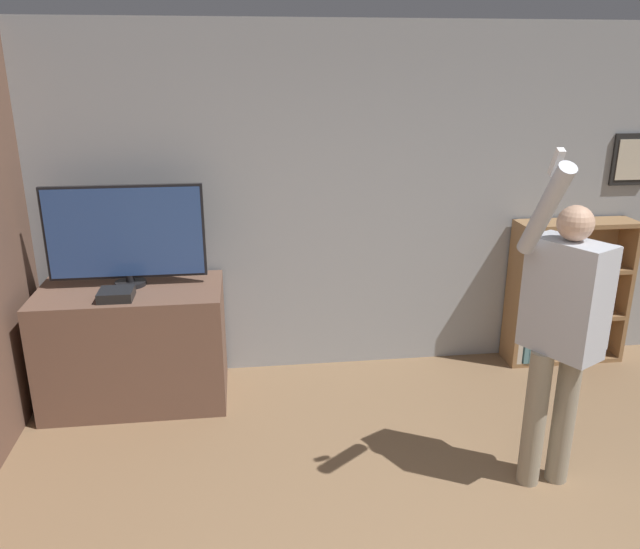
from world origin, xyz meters
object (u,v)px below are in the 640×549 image
Objects in this scene: game_console at (116,294)px; bookshelf at (555,295)px; television at (126,235)px; person at (562,324)px.

bookshelf is (3.41, 0.44, -0.33)m from game_console.
television is at bearing 79.36° from game_console.
television reaches higher than game_console.
person is (2.55, -1.40, -0.22)m from television.
television is 4.82× the size of game_console.
bookshelf is at bearing 124.13° from person.
person is at bearing -23.39° from game_console.
game_console is 0.19× the size of bookshelf.
game_console is at bearing -100.64° from television.
person reaches higher than bookshelf.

